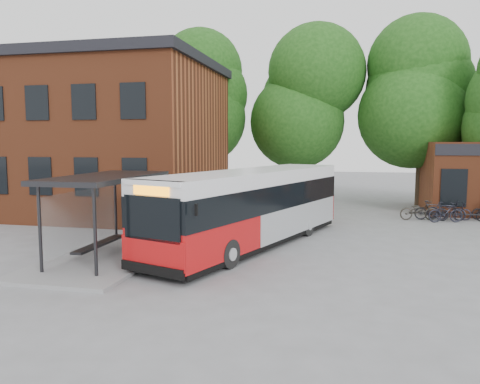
% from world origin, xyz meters
% --- Properties ---
extents(ground, '(100.00, 100.00, 0.00)m').
position_xyz_m(ground, '(0.00, 0.00, 0.00)').
color(ground, slate).
extents(station_building, '(18.40, 10.40, 8.50)m').
position_xyz_m(station_building, '(-13.00, 9.00, 4.25)').
color(station_building, brown).
rests_on(station_building, ground).
extents(bus_shelter, '(3.60, 7.00, 2.90)m').
position_xyz_m(bus_shelter, '(-4.50, -1.00, 1.45)').
color(bus_shelter, '#262629').
rests_on(bus_shelter, ground).
extents(bike_rail, '(5.20, 0.10, 0.38)m').
position_xyz_m(bike_rail, '(9.28, 10.00, 0.19)').
color(bike_rail, '#262629').
rests_on(bike_rail, ground).
extents(tree_0, '(7.92, 7.92, 11.00)m').
position_xyz_m(tree_0, '(-6.00, 16.00, 5.50)').
color(tree_0, '#194512').
rests_on(tree_0, ground).
extents(tree_1, '(7.92, 7.92, 10.40)m').
position_xyz_m(tree_1, '(1.00, 17.00, 5.20)').
color(tree_1, '#194512').
rests_on(tree_1, ground).
extents(tree_2, '(7.92, 7.92, 11.00)m').
position_xyz_m(tree_2, '(8.00, 16.00, 5.50)').
color(tree_2, '#194512').
rests_on(tree_2, ground).
extents(city_bus, '(6.06, 11.63, 2.91)m').
position_xyz_m(city_bus, '(-0.06, 2.14, 1.46)').
color(city_bus, red).
rests_on(city_bus, ground).
extents(bicycle_0, '(1.98, 0.98, 1.00)m').
position_xyz_m(bicycle_0, '(7.13, 9.81, 0.50)').
color(bicycle_0, '#2F2C26').
rests_on(bicycle_0, ground).
extents(bicycle_1, '(1.72, 0.82, 1.00)m').
position_xyz_m(bicycle_1, '(7.77, 9.92, 0.50)').
color(bicycle_1, '#27272D').
rests_on(bicycle_1, ground).
extents(bicycle_2, '(1.98, 1.30, 0.99)m').
position_xyz_m(bicycle_2, '(8.54, 10.25, 0.49)').
color(bicycle_2, black).
rests_on(bicycle_2, ground).
extents(bicycle_3, '(1.81, 0.89, 1.05)m').
position_xyz_m(bicycle_3, '(8.34, 9.34, 0.52)').
color(bicycle_3, black).
rests_on(bicycle_3, ground).
extents(bicycle_4, '(1.74, 0.66, 0.90)m').
position_xyz_m(bicycle_4, '(8.90, 10.25, 0.45)').
color(bicycle_4, black).
rests_on(bicycle_4, ground).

